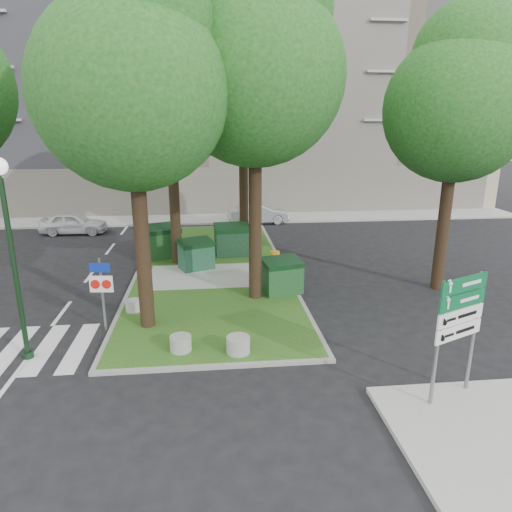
{
  "coord_description": "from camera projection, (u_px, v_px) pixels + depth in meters",
  "views": [
    {
      "loc": [
        0.45,
        -10.54,
        6.09
      ],
      "look_at": [
        1.9,
        3.24,
        2.0
      ],
      "focal_mm": 32.0,
      "sensor_mm": 36.0,
      "label": 1
    }
  ],
  "objects": [
    {
      "name": "ground",
      "position": [
        196.0,
        368.0,
        11.73
      ],
      "size": [
        120.0,
        120.0,
        0.0
      ],
      "primitive_type": "plane",
      "color": "black",
      "rests_on": "ground"
    },
    {
      "name": "median_island",
      "position": [
        212.0,
        269.0,
        19.4
      ],
      "size": [
        6.0,
        16.0,
        0.12
      ],
      "primitive_type": "cube",
      "color": "#244C15",
      "rests_on": "ground"
    },
    {
      "name": "median_kerb",
      "position": [
        212.0,
        269.0,
        19.4
      ],
      "size": [
        6.3,
        16.3,
        0.1
      ],
      "primitive_type": "cube",
      "color": "gray",
      "rests_on": "ground"
    },
    {
      "name": "building_sidewalk",
      "position": [
        202.0,
        219.0,
        29.36
      ],
      "size": [
        42.0,
        3.0,
        0.12
      ],
      "primitive_type": "cube",
      "color": "#999993",
      "rests_on": "ground"
    },
    {
      "name": "zebra_crossing",
      "position": [
        63.0,
        347.0,
        12.79
      ],
      "size": [
        5.0,
        3.0,
        0.01
      ],
      "primitive_type": "cube",
      "color": "silver",
      "rests_on": "ground"
    },
    {
      "name": "apartment_building",
      "position": [
        199.0,
        95.0,
        34.27
      ],
      "size": [
        41.0,
        12.0,
        16.0
      ],
      "primitive_type": "cube",
      "color": "tan",
      "rests_on": "ground"
    },
    {
      "name": "tree_median_near_left",
      "position": [
        134.0,
        73.0,
        11.96
      ],
      "size": [
        5.2,
        5.2,
        10.53
      ],
      "color": "black",
      "rests_on": "ground"
    },
    {
      "name": "tree_median_near_right",
      "position": [
        258.0,
        58.0,
        14.03
      ],
      "size": [
        5.6,
        5.6,
        11.46
      ],
      "color": "black",
      "rests_on": "ground"
    },
    {
      "name": "tree_median_mid",
      "position": [
        171.0,
        99.0,
        18.31
      ],
      "size": [
        4.8,
        4.8,
        9.99
      ],
      "color": "black",
      "rests_on": "ground"
    },
    {
      "name": "tree_median_far",
      "position": [
        245.0,
        72.0,
        21.11
      ],
      "size": [
        5.8,
        5.8,
        11.93
      ],
      "color": "black",
      "rests_on": "ground"
    },
    {
      "name": "tree_street_right",
      "position": [
        461.0,
        94.0,
        15.49
      ],
      "size": [
        5.0,
        5.0,
        10.06
      ],
      "color": "black",
      "rests_on": "ground"
    },
    {
      "name": "dumpster_a",
      "position": [
        162.0,
        242.0,
        20.77
      ],
      "size": [
        1.92,
        1.63,
        1.51
      ],
      "rotation": [
        0.0,
        0.0,
        0.36
      ],
      "color": "#0F3911",
      "rests_on": "median_island"
    },
    {
      "name": "dumpster_b",
      "position": [
        196.0,
        255.0,
        19.13
      ],
      "size": [
        1.64,
        1.4,
        1.28
      ],
      "rotation": [
        0.0,
        0.0,
        0.38
      ],
      "color": "#134329",
      "rests_on": "median_island"
    },
    {
      "name": "dumpster_c",
      "position": [
        232.0,
        240.0,
        21.1
      ],
      "size": [
        1.67,
        1.24,
        1.47
      ],
      "rotation": [
        0.0,
        0.0,
        0.09
      ],
      "color": "black",
      "rests_on": "median_island"
    },
    {
      "name": "dumpster_d",
      "position": [
        282.0,
        276.0,
        16.44
      ],
      "size": [
        1.59,
        1.29,
        1.3
      ],
      "rotation": [
        0.0,
        0.0,
        0.25
      ],
      "color": "#123C16",
      "rests_on": "median_island"
    },
    {
      "name": "bollard_left",
      "position": [
        134.0,
        305.0,
        14.95
      ],
      "size": [
        0.52,
        0.52,
        0.37
      ],
      "primitive_type": "cylinder",
      "color": "#9C9C97",
      "rests_on": "median_island"
    },
    {
      "name": "bollard_right",
      "position": [
        238.0,
        345.0,
        12.23
      ],
      "size": [
        0.63,
        0.63,
        0.45
      ],
      "primitive_type": "cylinder",
      "color": "gray",
      "rests_on": "median_island"
    },
    {
      "name": "bollard_mid",
      "position": [
        181.0,
        343.0,
        12.34
      ],
      "size": [
        0.59,
        0.59,
        0.42
      ],
      "primitive_type": "cylinder",
      "color": "gray",
      "rests_on": "median_island"
    },
    {
      "name": "litter_bin",
      "position": [
        275.0,
        259.0,
        19.45
      ],
      "size": [
        0.39,
        0.39,
        0.69
      ],
      "primitive_type": "cylinder",
      "color": "#C78617",
      "rests_on": "median_island"
    },
    {
      "name": "street_lamp",
      "position": [
        10.0,
        238.0,
        11.3
      ],
      "size": [
        0.42,
        0.42,
        5.29
      ],
      "color": "black",
      "rests_on": "ground"
    },
    {
      "name": "traffic_sign_pole",
      "position": [
        102.0,
        285.0,
        13.41
      ],
      "size": [
        0.69,
        0.11,
        2.3
      ],
      "rotation": [
        0.0,
        0.0,
        -0.1
      ],
      "color": "slate",
      "rests_on": "ground"
    },
    {
      "name": "directional_sign",
      "position": [
        459.0,
        318.0,
        9.83
      ],
      "size": [
        1.33,
        0.61,
        2.85
      ],
      "rotation": [
        0.0,
        0.0,
        0.41
      ],
      "color": "slate",
      "rests_on": "sidewalk_corner"
    },
    {
      "name": "car_white",
      "position": [
        74.0,
        223.0,
        25.63
      ],
      "size": [
        3.66,
        1.6,
        1.23
      ],
      "primitive_type": "imported",
      "rotation": [
        0.0,
        0.0,
        1.53
      ],
      "color": "silver",
      "rests_on": "ground"
    },
    {
      "name": "car_silver",
      "position": [
        258.0,
        214.0,
        28.23
      ],
      "size": [
        3.83,
        1.73,
        1.22
      ],
      "primitive_type": "imported",
      "rotation": [
        0.0,
        0.0,
        1.69
      ],
      "color": "#A4A5AC",
      "rests_on": "ground"
    }
  ]
}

